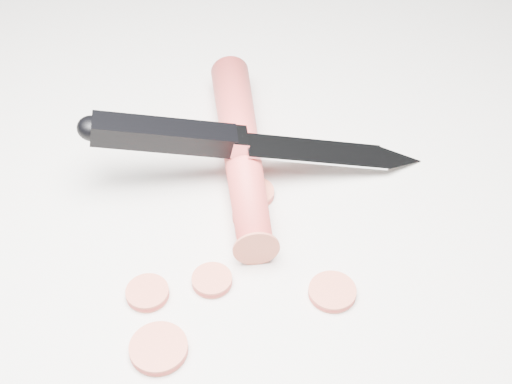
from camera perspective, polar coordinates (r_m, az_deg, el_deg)
ground at (r=0.59m, az=-4.26°, el=-1.93°), size 2.40×2.40×0.00m
carrot at (r=0.62m, az=-1.19°, el=3.47°), size 0.14×0.22×0.03m
carrot_slice_0 at (r=0.54m, az=6.12°, el=-7.94°), size 0.04×0.04×0.01m
carrot_slice_1 at (r=0.55m, az=-3.54°, el=-7.06°), size 0.03×0.03×0.01m
carrot_slice_2 at (r=0.61m, az=-0.09°, el=-0.09°), size 0.03×0.03×0.01m
carrot_slice_3 at (r=0.54m, az=-8.68°, el=-7.98°), size 0.03×0.03×0.01m
carrot_slice_4 at (r=0.59m, az=-0.42°, el=-1.92°), size 0.03×0.03×0.01m
carrot_slice_5 at (r=0.52m, az=-7.80°, el=-12.30°), size 0.04×0.04×0.01m
kitchen_knife at (r=0.60m, az=0.18°, el=4.19°), size 0.27×0.17×0.08m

